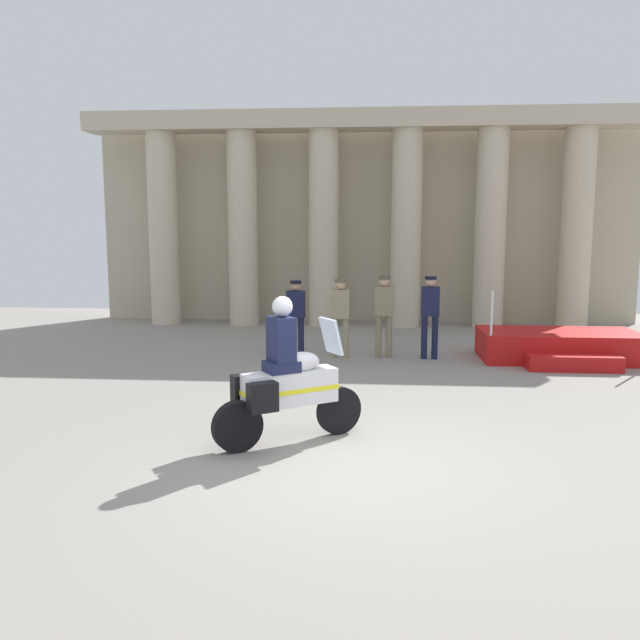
{
  "coord_description": "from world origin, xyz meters",
  "views": [
    {
      "loc": [
        0.26,
        -7.2,
        2.75
      ],
      "look_at": [
        -0.61,
        3.59,
        1.19
      ],
      "focal_mm": 36.42,
      "sensor_mm": 36.0,
      "label": 1
    }
  ],
  "objects": [
    {
      "name": "ground_plane",
      "position": [
        0.0,
        0.0,
        0.0
      ],
      "size": [
        28.0,
        28.0,
        0.0
      ],
      "primitive_type": "plane",
      "color": "gray"
    },
    {
      "name": "colonnade_backdrop",
      "position": [
        0.04,
        11.34,
        3.21
      ],
      "size": [
        15.42,
        1.67,
        5.91
      ],
      "color": "#B6AB91",
      "rests_on": "ground_plane"
    },
    {
      "name": "reviewing_stand",
      "position": [
        4.16,
        6.37,
        0.29
      ],
      "size": [
        3.21,
        2.06,
        1.5
      ],
      "color": "#B71414",
      "rests_on": "ground_plane"
    },
    {
      "name": "officer_in_row_0",
      "position": [
        -1.35,
        6.44,
        0.95
      ],
      "size": [
        0.4,
        0.25,
        1.62
      ],
      "rotation": [
        0.0,
        0.0,
        3.06
      ],
      "color": "#141938",
      "rests_on": "ground_plane"
    },
    {
      "name": "officer_in_row_1",
      "position": [
        -0.39,
        6.32,
        0.98
      ],
      "size": [
        0.4,
        0.25,
        1.66
      ],
      "rotation": [
        0.0,
        0.0,
        3.06
      ],
      "color": "gray",
      "rests_on": "ground_plane"
    },
    {
      "name": "officer_in_row_2",
      "position": [
        0.52,
        6.41,
        1.02
      ],
      "size": [
        0.4,
        0.25,
        1.73
      ],
      "rotation": [
        0.0,
        0.0,
        3.06
      ],
      "color": "#7A7056",
      "rests_on": "ground_plane"
    },
    {
      "name": "officer_in_row_3",
      "position": [
        1.47,
        6.32,
        1.03
      ],
      "size": [
        0.4,
        0.25,
        1.73
      ],
      "rotation": [
        0.0,
        0.0,
        3.06
      ],
      "color": "#141938",
      "rests_on": "ground_plane"
    },
    {
      "name": "motorcycle_with_rider",
      "position": [
        -0.82,
        0.75,
        0.79
      ],
      "size": [
        1.81,
        1.29,
        1.9
      ],
      "rotation": [
        0.0,
        0.0,
        0.59
      ],
      "color": "black",
      "rests_on": "ground_plane"
    },
    {
      "name": "briefcase_on_ground",
      "position": [
        -1.86,
        6.52,
        0.18
      ],
      "size": [
        0.1,
        0.32,
        0.36
      ],
      "primitive_type": "cube",
      "color": "brown",
      "rests_on": "ground_plane"
    }
  ]
}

